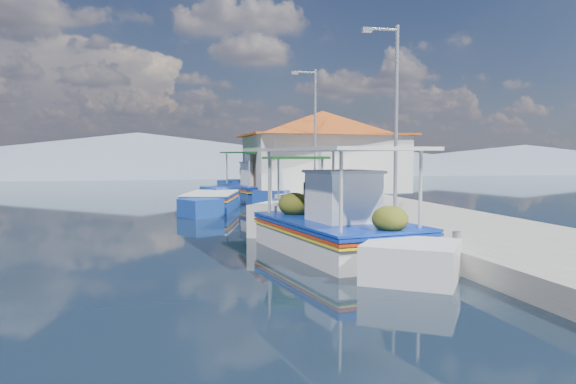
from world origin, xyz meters
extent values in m
plane|color=black|center=(0.00, 0.00, 0.00)|extent=(160.00, 160.00, 0.00)
cube|color=#9D9C93|center=(5.90, 6.00, 0.25)|extent=(5.00, 44.00, 0.50)
cylinder|color=#A5A8AD|center=(3.80, -3.00, 0.65)|extent=(0.20, 0.20, 0.30)
cylinder|color=#A5A8AD|center=(3.80, 2.00, 0.65)|extent=(0.20, 0.20, 0.30)
cylinder|color=#A5A8AD|center=(3.80, 8.00, 0.65)|extent=(0.20, 0.20, 0.30)
cylinder|color=#A5A8AD|center=(3.80, 14.00, 0.65)|extent=(0.20, 0.20, 0.30)
cube|color=white|center=(1.71, -0.79, 0.25)|extent=(3.32, 5.33, 1.09)
cube|color=white|center=(2.26, 2.47, 0.39)|extent=(2.54, 2.54, 1.21)
cube|color=white|center=(1.19, -3.95, 0.25)|extent=(2.47, 2.47, 1.03)
cube|color=#0C30A4|center=(1.71, -0.79, 0.76)|extent=(3.42, 5.49, 0.07)
cube|color=red|center=(1.71, -0.79, 0.67)|extent=(3.42, 5.49, 0.06)
cube|color=yellow|center=(1.71, -0.79, 0.59)|extent=(3.42, 5.49, 0.05)
cube|color=#0C30A4|center=(1.71, -0.79, 0.84)|extent=(3.43, 5.45, 0.06)
cube|color=brown|center=(1.71, -0.79, 0.80)|extent=(3.10, 5.20, 0.06)
cube|color=white|center=(1.66, -1.13, 1.44)|extent=(1.62, 1.70, 1.26)
cube|color=silver|center=(1.66, -1.13, 2.09)|extent=(1.76, 1.84, 0.07)
cylinder|color=beige|center=(1.06, 1.44, 1.72)|extent=(0.08, 0.08, 1.84)
cylinder|color=beige|center=(3.06, 1.11, 1.72)|extent=(0.08, 0.08, 1.84)
cylinder|color=beige|center=(0.37, -2.69, 1.72)|extent=(0.08, 0.08, 1.84)
cylinder|color=beige|center=(2.37, -3.02, 1.72)|extent=(0.08, 0.08, 1.84)
cube|color=silver|center=(1.71, -0.79, 2.64)|extent=(3.44, 5.36, 0.08)
ellipsoid|color=#434B14|center=(1.53, 0.87, 1.13)|extent=(0.87, 0.96, 0.65)
ellipsoid|color=#434B14|center=(2.41, 1.31, 1.08)|extent=(0.74, 0.81, 0.55)
ellipsoid|color=#434B14|center=(1.60, -2.87, 1.10)|extent=(0.78, 0.86, 0.59)
sphere|color=#F53E07|center=(2.96, -0.30, 1.67)|extent=(0.46, 0.46, 0.46)
cube|color=white|center=(2.16, 4.75, 0.23)|extent=(3.12, 4.32, 0.99)
cube|color=white|center=(1.41, 7.25, 0.36)|extent=(2.04, 2.04, 1.10)
cube|color=white|center=(2.89, 2.33, 0.23)|extent=(1.98, 1.98, 0.94)
cube|color=#0C30A4|center=(2.16, 4.75, 0.69)|extent=(3.22, 4.45, 0.06)
cube|color=red|center=(2.16, 4.75, 0.61)|extent=(3.22, 4.45, 0.05)
cube|color=yellow|center=(2.16, 4.75, 0.53)|extent=(3.22, 4.45, 0.04)
cube|color=navy|center=(2.16, 4.75, 0.76)|extent=(3.22, 4.42, 0.05)
cube|color=brown|center=(2.16, 4.75, 0.73)|extent=(2.94, 4.20, 0.05)
cylinder|color=beige|center=(0.89, 6.08, 1.57)|extent=(0.07, 0.07, 1.67)
cylinder|color=beige|center=(2.49, 6.56, 1.57)|extent=(0.07, 0.07, 1.67)
cylinder|color=beige|center=(1.84, 2.95, 1.57)|extent=(0.07, 0.07, 1.67)
cylinder|color=beige|center=(3.44, 3.43, 1.57)|extent=(0.07, 0.07, 1.67)
cube|color=#0E4816|center=(2.16, 4.75, 2.40)|extent=(3.22, 4.35, 0.07)
cube|color=navy|center=(-0.39, 10.41, 0.24)|extent=(2.87, 4.09, 1.03)
cube|color=navy|center=(-1.05, 12.80, 0.37)|extent=(1.92, 1.92, 1.14)
cube|color=navy|center=(0.25, 8.10, 0.24)|extent=(1.87, 1.87, 0.98)
cube|color=#0C30A4|center=(-0.39, 10.41, 0.72)|extent=(2.96, 4.22, 0.07)
cube|color=red|center=(-0.39, 10.41, 0.63)|extent=(2.96, 4.22, 0.05)
cube|color=yellow|center=(-0.39, 10.41, 0.55)|extent=(2.96, 4.22, 0.04)
cube|color=white|center=(-0.39, 10.41, 0.79)|extent=(2.97, 4.19, 0.05)
cube|color=brown|center=(-0.39, 10.41, 0.76)|extent=(2.70, 3.98, 0.05)
cube|color=navy|center=(2.43, 15.40, 0.25)|extent=(3.15, 4.93, 1.08)
cube|color=navy|center=(2.96, 18.40, 0.39)|extent=(2.39, 2.39, 1.19)
cube|color=navy|center=(1.91, 12.48, 0.25)|extent=(2.33, 2.33, 1.02)
cube|color=#0C30A4|center=(2.43, 15.40, 0.75)|extent=(3.25, 5.07, 0.07)
cube|color=red|center=(2.43, 15.40, 0.66)|extent=(3.25, 5.07, 0.06)
cube|color=yellow|center=(2.43, 15.40, 0.58)|extent=(3.25, 5.07, 0.05)
cube|color=#0C30A4|center=(2.43, 15.40, 0.83)|extent=(3.26, 5.03, 0.06)
cube|color=brown|center=(2.43, 15.40, 0.80)|extent=(2.95, 4.80, 0.06)
cube|color=white|center=(2.37, 15.06, 1.42)|extent=(1.55, 1.68, 1.25)
cube|color=silver|center=(2.37, 15.06, 2.07)|extent=(1.69, 1.82, 0.07)
cylinder|color=beige|center=(1.83, 17.46, 1.70)|extent=(0.08, 0.08, 1.82)
cylinder|color=beige|center=(3.71, 17.12, 1.70)|extent=(0.08, 0.08, 1.82)
cylinder|color=beige|center=(1.15, 13.67, 1.70)|extent=(0.08, 0.08, 1.82)
cylinder|color=beige|center=(3.03, 13.33, 1.70)|extent=(0.08, 0.08, 1.82)
cube|color=#0E4816|center=(2.43, 15.40, 2.61)|extent=(3.27, 4.95, 0.08)
cube|color=silver|center=(6.20, 15.00, 2.00)|extent=(8.00, 6.00, 3.00)
cube|color=#A24A16|center=(6.20, 15.00, 3.55)|extent=(8.64, 6.48, 0.10)
pyramid|color=#A24A16|center=(6.20, 15.00, 4.20)|extent=(10.49, 10.49, 1.40)
cube|color=brown|center=(2.22, 14.00, 1.50)|extent=(0.06, 1.00, 2.00)
cube|color=#0C30A4|center=(2.22, 16.50, 2.10)|extent=(0.06, 1.20, 0.90)
cylinder|color=#A5A8AD|center=(4.60, 2.00, 3.50)|extent=(0.12, 0.12, 6.00)
cylinder|color=#A5A8AD|center=(4.10, 2.00, 6.35)|extent=(1.00, 0.08, 0.08)
cube|color=#A5A8AD|center=(3.60, 2.00, 6.30)|extent=(0.30, 0.14, 0.14)
cylinder|color=#A5A8AD|center=(4.60, 11.00, 3.50)|extent=(0.12, 0.12, 6.00)
cylinder|color=#A5A8AD|center=(4.10, 11.00, 6.35)|extent=(1.00, 0.08, 0.08)
cube|color=#A5A8AD|center=(3.60, 11.00, 6.30)|extent=(0.30, 0.14, 0.14)
cone|color=slate|center=(-5.00, 56.00, 2.45)|extent=(96.00, 96.00, 5.50)
cone|color=slate|center=(25.00, 56.00, 1.60)|extent=(76.80, 76.80, 3.80)
cone|color=slate|center=(50.00, 56.00, 1.80)|extent=(89.60, 89.60, 4.20)
camera|label=1|loc=(-2.66, -13.79, 2.52)|focal=33.85mm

